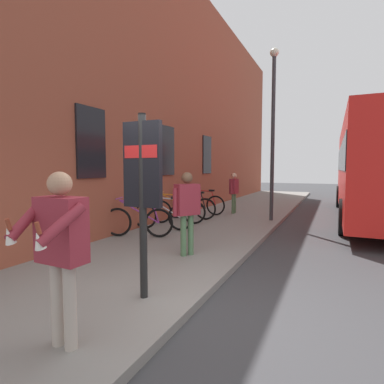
% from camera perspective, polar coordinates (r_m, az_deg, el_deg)
% --- Properties ---
extents(ground, '(60.00, 60.00, 0.00)m').
position_cam_1_polar(ground, '(9.66, 21.15, -6.79)').
color(ground, '#38383A').
extents(sidewalk_pavement, '(24.00, 3.50, 0.12)m').
position_cam_1_polar(sidewalk_pavement, '(12.06, 8.59, -4.06)').
color(sidewalk_pavement, gray).
rests_on(sidewalk_pavement, ground).
extents(station_facade, '(22.00, 0.65, 8.93)m').
position_cam_1_polar(station_facade, '(13.81, 1.51, 15.39)').
color(station_facade, brown).
rests_on(station_facade, ground).
extents(bicycle_under_window, '(0.68, 1.70, 0.97)m').
position_cam_1_polar(bicycle_under_window, '(7.83, -9.82, -5.34)').
color(bicycle_under_window, black).
rests_on(bicycle_under_window, sidewalk_pavement).
extents(bicycle_mid_rack, '(0.48, 1.76, 0.97)m').
position_cam_1_polar(bicycle_mid_rack, '(8.66, -5.42, -4.36)').
color(bicycle_mid_rack, black).
rests_on(bicycle_mid_rack, sidewalk_pavement).
extents(bicycle_end_of_row, '(0.66, 1.71, 0.97)m').
position_cam_1_polar(bicycle_end_of_row, '(9.56, -2.69, -3.52)').
color(bicycle_end_of_row, black).
rests_on(bicycle_end_of_row, sidewalk_pavement).
extents(bicycle_beside_lamp, '(0.48, 1.76, 0.97)m').
position_cam_1_polar(bicycle_beside_lamp, '(10.41, -0.26, -2.85)').
color(bicycle_beside_lamp, black).
rests_on(bicycle_beside_lamp, sidewalk_pavement).
extents(bicycle_nearest_sign, '(0.48, 1.77, 0.97)m').
position_cam_1_polar(bicycle_nearest_sign, '(11.44, 1.93, -2.20)').
color(bicycle_nearest_sign, black).
rests_on(bicycle_nearest_sign, sidewalk_pavement).
extents(transit_info_sign, '(0.10, 0.55, 2.40)m').
position_cam_1_polar(transit_info_sign, '(4.04, -9.07, 2.84)').
color(transit_info_sign, black).
rests_on(transit_info_sign, sidewalk_pavement).
extents(city_bus, '(10.51, 2.68, 3.35)m').
position_cam_1_polar(city_bus, '(12.76, 31.33, 4.18)').
color(city_bus, red).
rests_on(city_bus, ground).
extents(pedestrian_by_facade, '(0.58, 0.26, 1.52)m').
position_cam_1_polar(pedestrian_by_facade, '(11.76, 7.72, 0.57)').
color(pedestrian_by_facade, '#4C724C').
rests_on(pedestrian_by_facade, sidewalk_pavement).
extents(pedestrian_crossing_street, '(0.54, 0.45, 1.63)m').
position_cam_1_polar(pedestrian_crossing_street, '(6.01, -0.92, -2.39)').
color(pedestrian_crossing_street, '#4C724C').
rests_on(pedestrian_crossing_street, sidewalk_pavement).
extents(tourist_with_hotdogs, '(0.58, 0.64, 1.67)m').
position_cam_1_polar(tourist_with_hotdogs, '(3.15, -23.17, -8.24)').
color(tourist_with_hotdogs, '#B2A599').
rests_on(tourist_with_hotdogs, sidewalk_pavement).
extents(street_lamp, '(0.28, 0.28, 5.49)m').
position_cam_1_polar(street_lamp, '(10.52, 14.68, 12.62)').
color(street_lamp, '#333338').
rests_on(street_lamp, sidewalk_pavement).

